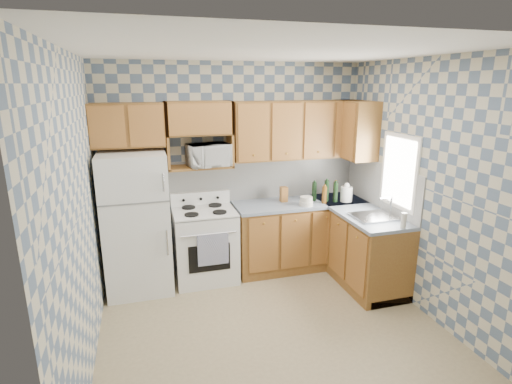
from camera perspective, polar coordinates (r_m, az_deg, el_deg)
The scene contains 31 objects.
floor at distance 4.35m, azimuth 2.24°, elevation -18.77°, with size 3.40×3.40×0.00m, color #887757.
back_wall at distance 5.26m, azimuth -3.11°, elevation 3.35°, with size 3.40×0.02×2.70m, color slate.
right_wall at distance 4.58m, azimuth 23.05°, elevation 0.35°, with size 0.02×3.20×2.70m, color slate.
backsplash_back at distance 5.38m, azimuth 1.09°, elevation 2.01°, with size 2.60×0.01×0.56m, color white.
backsplash_right at distance 5.23m, azimuth 17.37°, elevation 0.92°, with size 0.01×1.60×0.56m, color white.
refrigerator at distance 4.93m, azimuth -16.69°, elevation -4.26°, with size 0.75×0.70×1.68m, color white.
stove_body at distance 5.14m, azimuth -7.29°, elevation -7.58°, with size 0.76×0.65×0.90m, color white.
cooktop at distance 4.98m, azimuth -7.46°, elevation -2.75°, with size 0.76×0.65×0.03m, color silver.
backguard at distance 5.21m, azimuth -7.97°, elevation -0.85°, with size 0.76×0.08×0.17m, color white.
dish_towel_left at distance 4.78m, azimuth -7.24°, elevation -8.25°, with size 0.18×0.03×0.39m, color navy.
dish_towel_right at distance 4.81m, azimuth -5.06°, elevation -8.04°, with size 0.18×0.03×0.39m, color navy.
base_cabinets_back at distance 5.49m, azimuth 6.22°, elevation -6.14°, with size 1.75×0.60×0.88m, color brown.
base_cabinets_right at distance 5.32m, azimuth 14.08°, elevation -7.25°, with size 0.60×1.60×0.88m, color brown.
countertop_back at distance 5.33m, azimuth 6.38°, elevation -1.54°, with size 1.77×0.63×0.04m, color slate.
countertop_right at distance 5.16m, azimuth 14.36°, elevation -2.52°, with size 0.63×1.60×0.04m, color slate.
upper_cabinets_back at distance 5.27m, azimuth 6.10°, elevation 8.82°, with size 1.75×0.33×0.74m, color brown.
upper_cabinets_fridge at distance 4.87m, azimuth -17.89°, elevation 9.09°, with size 0.82×0.33×0.50m, color brown.
upper_cabinets_right at distance 5.42m, azimuth 13.91°, elevation 8.64°, with size 0.33×0.70×0.74m, color brown.
microwave_shelf at distance 5.00m, azimuth -7.95°, elevation 3.59°, with size 0.80×0.33×0.03m, color brown.
microwave at distance 4.93m, azimuth -6.81°, elevation 5.26°, with size 0.49×0.33×0.27m, color white.
sink at distance 4.87m, azimuth 16.49°, elevation -3.42°, with size 0.48×0.40×0.03m, color #B7B7BC.
window at distance 4.90m, azimuth 19.77°, elevation 2.77°, with size 0.02×0.66×0.86m, color white.
bottle_0 at distance 5.35m, azimuth 10.05°, elevation 0.17°, with size 0.06×0.06×0.28m, color black.
bottle_1 at distance 5.35m, azimuth 11.29°, elevation -0.01°, with size 0.06×0.06×0.26m, color black.
bottle_2 at distance 5.46m, azimuth 11.27°, elevation 0.19°, with size 0.06×0.06×0.24m, color brown.
bottle_3 at distance 5.26m, azimuth 9.73°, elevation -0.40°, with size 0.06×0.06×0.22m, color brown.
bottle_4 at distance 5.35m, azimuth 8.32°, elevation 0.07°, with size 0.06×0.06×0.25m, color black.
knife_block at distance 5.28m, azimuth 3.98°, elevation -0.32°, with size 0.09×0.09×0.20m, color brown.
electric_kettle at distance 5.41m, azimuth 12.77°, elevation -0.29°, with size 0.16×0.16×0.20m, color white.
food_containers at distance 5.14m, azimuth 7.19°, elevation -1.31°, with size 0.18×0.18×0.12m, color silver, non-canonical shape.
soap_bottle at distance 4.60m, azimuth 20.33°, elevation -3.82°, with size 0.06×0.06×0.17m, color silver.
Camera 1 is at (-1.16, -3.41, 2.43)m, focal length 28.00 mm.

